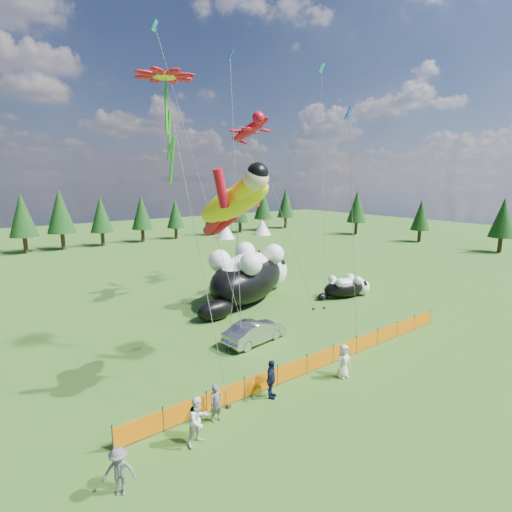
{
  "coord_description": "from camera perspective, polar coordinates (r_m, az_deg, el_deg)",
  "views": [
    {
      "loc": [
        -14.8,
        -16.7,
        9.97
      ],
      "look_at": [
        1.03,
        4.0,
        4.94
      ],
      "focal_mm": 28.0,
      "sensor_mm": 36.0,
      "label": 1
    }
  ],
  "objects": [
    {
      "name": "tree_line",
      "position": [
        63.73,
        -23.89,
        4.62
      ],
      "size": [
        90.0,
        4.0,
        8.0
      ],
      "primitive_type": null,
      "color": "black",
      "rests_on": "ground"
    },
    {
      "name": "diamond_kite_b",
      "position": [
        37.72,
        9.37,
        23.69
      ],
      "size": [
        5.06,
        5.64,
        20.59
      ],
      "color": "#0C988C",
      "rests_on": "ground"
    },
    {
      "name": "car",
      "position": [
        25.07,
        -0.18,
        -10.76
      ],
      "size": [
        4.44,
        2.07,
        1.41
      ],
      "primitive_type": "imported",
      "rotation": [
        0.0,
        0.0,
        1.71
      ],
      "color": "#BBBBC0",
      "rests_on": "ground"
    },
    {
      "name": "diamond_kite_c",
      "position": [
        23.66,
        13.17,
        17.19
      ],
      "size": [
        0.94,
        1.51,
        14.18
      ],
      "color": "#0B4BB1",
      "rests_on": "ground"
    },
    {
      "name": "superhero_kite",
      "position": [
        19.22,
        -3.2,
        7.67
      ],
      "size": [
        5.72,
        5.89,
        11.07
      ],
      "color": "yellow",
      "rests_on": "ground"
    },
    {
      "name": "ground",
      "position": [
        24.43,
        3.88,
        -13.17
      ],
      "size": [
        160.0,
        160.0,
        0.0
      ],
      "primitive_type": "plane",
      "color": "#0D3A0A",
      "rests_on": "ground"
    },
    {
      "name": "gecko_kite",
      "position": [
        35.06,
        -0.79,
        17.64
      ],
      "size": [
        3.68,
        10.55,
        16.07
      ],
      "color": "red",
      "rests_on": "ground"
    },
    {
      "name": "festival_tents",
      "position": [
        62.88,
        -12.84,
        2.82
      ],
      "size": [
        50.0,
        3.2,
        2.8
      ],
      "primitive_type": null,
      "color": "white",
      "rests_on": "ground"
    },
    {
      "name": "spectator_a",
      "position": [
        17.75,
        -5.71,
        -20.18
      ],
      "size": [
        0.6,
        0.4,
        1.63
      ],
      "primitive_type": "imported",
      "rotation": [
        0.0,
        0.0,
        0.02
      ],
      "color": "#57575B",
      "rests_on": "ground"
    },
    {
      "name": "spectator_c",
      "position": [
        19.22,
        2.19,
        -17.18
      ],
      "size": [
        1.19,
        1.08,
        1.84
      ],
      "primitive_type": "imported",
      "rotation": [
        0.0,
        0.0,
        0.64
      ],
      "color": "#121A33",
      "rests_on": "ground"
    },
    {
      "name": "spectator_e",
      "position": [
        21.41,
        12.4,
        -14.48
      ],
      "size": [
        0.87,
        0.58,
        1.75
      ],
      "primitive_type": "imported",
      "rotation": [
        0.0,
        0.0,
        -0.03
      ],
      "color": "silver",
      "rests_on": "ground"
    },
    {
      "name": "cat_large",
      "position": [
        33.32,
        -0.82,
        -2.61
      ],
      "size": [
        11.77,
        8.21,
        4.56
      ],
      "rotation": [
        0.0,
        0.0,
        0.47
      ],
      "color": "black",
      "rests_on": "ground"
    },
    {
      "name": "spectator_d",
      "position": [
        15.07,
        -18.98,
        -27.1
      ],
      "size": [
        1.19,
        1.01,
        1.64
      ],
      "primitive_type": "imported",
      "rotation": [
        0.0,
        0.0,
        -0.53
      ],
      "color": "#57575B",
      "rests_on": "ground"
    },
    {
      "name": "safety_fence",
      "position": [
        22.27,
        9.15,
        -14.37
      ],
      "size": [
        22.06,
        0.06,
        1.1
      ],
      "color": "#262626",
      "rests_on": "ground"
    },
    {
      "name": "diamond_kite_a",
      "position": [
        26.52,
        -3.63,
        25.03
      ],
      "size": [
        2.04,
        4.02,
        18.07
      ],
      "color": "#0B4BB1",
      "rests_on": "ground"
    },
    {
      "name": "cat_small",
      "position": [
        35.16,
        12.81,
        -4.32
      ],
      "size": [
        5.09,
        2.77,
        1.87
      ],
      "rotation": [
        0.0,
        0.0,
        -0.27
      ],
      "color": "black",
      "rests_on": "ground"
    },
    {
      "name": "diamond_kite_d",
      "position": [
        32.5,
        -13.61,
        27.54
      ],
      "size": [
        2.86,
        7.47,
        21.83
      ],
      "color": "#0C988C",
      "rests_on": "ground"
    },
    {
      "name": "spectator_b",
      "position": [
        16.51,
        -8.25,
        -22.22
      ],
      "size": [
        1.03,
        0.73,
        1.94
      ],
      "primitive_type": "imported",
      "rotation": [
        0.0,
        0.0,
        0.2
      ],
      "color": "silver",
      "rests_on": "ground"
    },
    {
      "name": "flower_kite",
      "position": [
        19.73,
        -12.86,
        23.3
      ],
      "size": [
        3.54,
        5.75,
        14.84
      ],
      "color": "red",
      "rests_on": "ground"
    }
  ]
}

